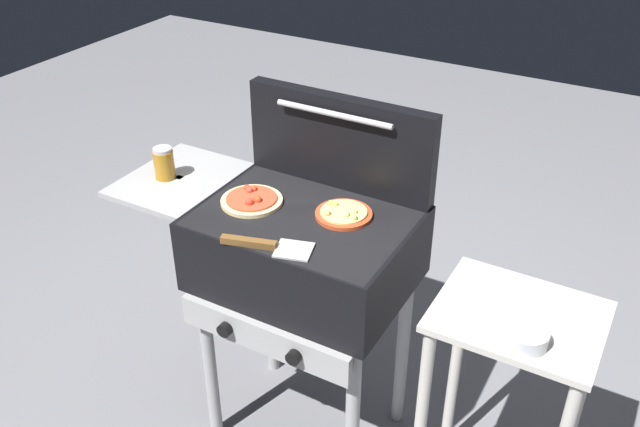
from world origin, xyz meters
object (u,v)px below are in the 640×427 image
object	(u,v)px
prep_table	(507,377)
grill	(301,254)
pizza_cheese	(343,214)
topping_bowl_near	(526,338)
pizza_pepperoni	(252,200)
spatula	(267,245)
sauce_jar	(164,163)

from	to	relation	value
prep_table	grill	bearing A→B (deg)	-179.63
pizza_cheese	topping_bowl_near	bearing A→B (deg)	-14.79
pizza_pepperoni	spatula	world-z (taller)	pizza_pepperoni
grill	pizza_cheese	size ratio (longest dim) A/B	5.62
topping_bowl_near	spatula	bearing A→B (deg)	-172.69
grill	sauce_jar	xyz separation A→B (m)	(-0.50, -0.02, 0.20)
sauce_jar	prep_table	size ratio (longest dim) A/B	0.14
grill	topping_bowl_near	bearing A→B (deg)	-8.38
sauce_jar	spatula	distance (m)	0.54
pizza_cheese	prep_table	size ratio (longest dim) A/B	0.22
sauce_jar	pizza_pepperoni	bearing A→B (deg)	0.84
pizza_pepperoni	pizza_cheese	world-z (taller)	pizza_pepperoni
grill	prep_table	bearing A→B (deg)	0.37
pizza_cheese	sauce_jar	distance (m)	0.62
pizza_cheese	sauce_jar	bearing A→B (deg)	-173.37
pizza_cheese	spatula	size ratio (longest dim) A/B	0.64
pizza_pepperoni	sauce_jar	world-z (taller)	sauce_jar
spatula	topping_bowl_near	bearing A→B (deg)	7.31
prep_table	topping_bowl_near	bearing A→B (deg)	-68.05
pizza_pepperoni	topping_bowl_near	bearing A→B (deg)	-5.94
pizza_pepperoni	topping_bowl_near	xyz separation A→B (m)	(0.88, -0.09, -0.10)
spatula	topping_bowl_near	distance (m)	0.72
prep_table	topping_bowl_near	size ratio (longest dim) A/B	7.22
pizza_pepperoni	pizza_cheese	bearing A→B (deg)	13.35
grill	prep_table	size ratio (longest dim) A/B	1.21
prep_table	topping_bowl_near	xyz separation A→B (m)	(0.04, -0.11, 0.25)
grill	pizza_pepperoni	bearing A→B (deg)	-175.24
pizza_cheese	sauce_jar	world-z (taller)	sauce_jar
prep_table	sauce_jar	bearing A→B (deg)	-178.87
grill	pizza_cheese	xyz separation A→B (m)	(0.12, 0.05, 0.15)
pizza_pepperoni	spatula	size ratio (longest dim) A/B	0.72
pizza_cheese	pizza_pepperoni	bearing A→B (deg)	-166.65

